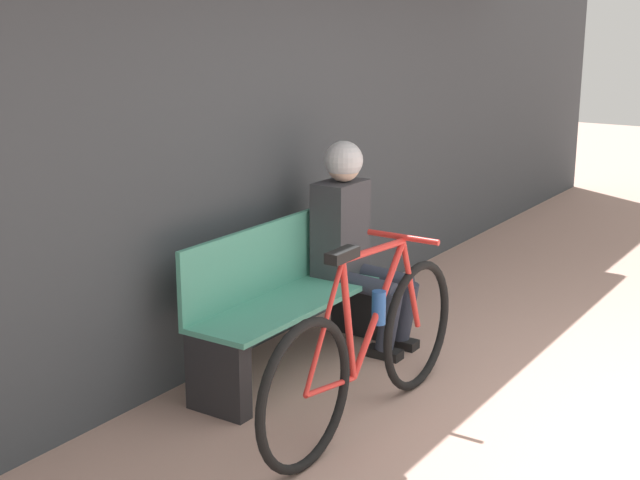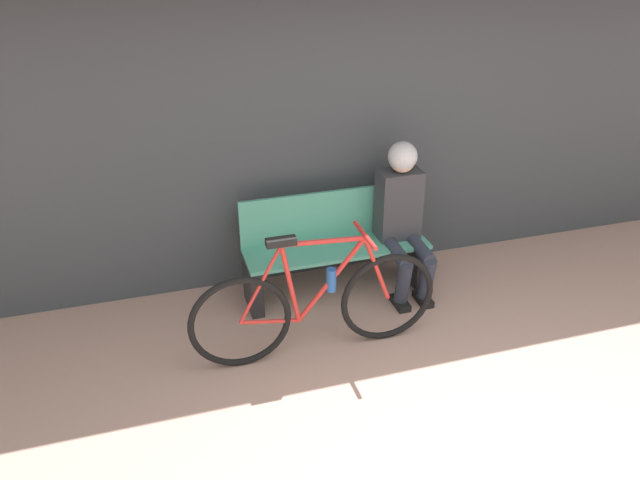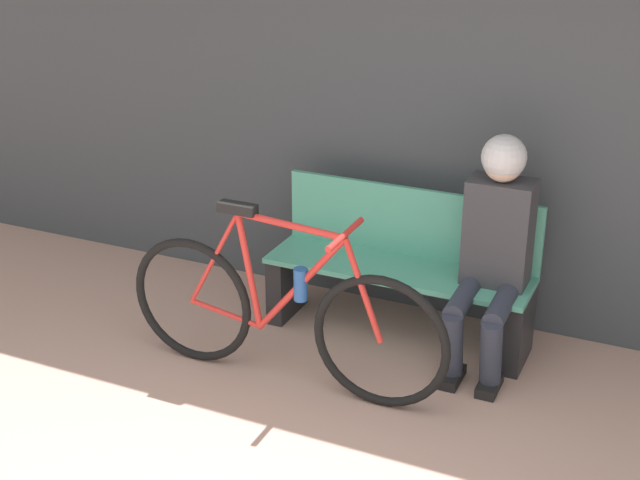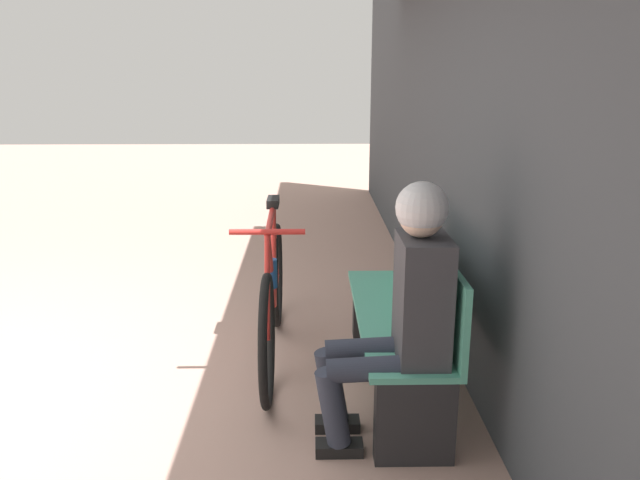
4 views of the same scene
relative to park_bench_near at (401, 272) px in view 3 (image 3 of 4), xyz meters
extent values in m
cube|color=#3D4247|center=(0.21, 0.41, 1.22)|extent=(12.00, 0.12, 3.20)
cube|color=#51A88E|center=(0.00, -0.05, 0.04)|extent=(1.48, 0.42, 0.03)
cube|color=#51A88E|center=(0.00, 0.14, 0.25)|extent=(1.48, 0.03, 0.40)
cube|color=#232326|center=(-0.69, -0.05, -0.18)|extent=(0.10, 0.36, 0.41)
cube|color=#232326|center=(0.69, -0.05, -0.18)|extent=(0.10, 0.36, 0.41)
torus|color=black|center=(-0.91, -0.74, -0.03)|extent=(0.71, 0.05, 0.71)
torus|color=black|center=(0.16, -0.74, -0.03)|extent=(0.71, 0.05, 0.71)
cylinder|color=red|center=(-0.32, -0.74, 0.50)|extent=(0.58, 0.03, 0.07)
cylinder|color=red|center=(-0.27, -0.74, 0.20)|extent=(0.50, 0.03, 0.60)
cylinder|color=red|center=(-0.56, -0.74, 0.21)|extent=(0.14, 0.03, 0.62)
cylinder|color=red|center=(-0.71, -0.74, -0.06)|extent=(0.41, 0.03, 0.09)
cylinder|color=red|center=(-0.76, -0.74, 0.24)|extent=(0.32, 0.02, 0.56)
cylinder|color=red|center=(0.06, -0.74, 0.23)|extent=(0.22, 0.03, 0.52)
cube|color=black|center=(-0.61, -0.74, 0.54)|extent=(0.20, 0.07, 0.05)
cylinder|color=red|center=(-0.03, -0.74, 0.50)|extent=(0.03, 0.40, 0.03)
cylinder|color=#235199|center=(-0.27, -0.74, 0.20)|extent=(0.07, 0.07, 0.17)
cylinder|color=#2D3342|center=(0.43, -0.25, 0.04)|extent=(0.11, 0.40, 0.13)
cylinder|color=#2D3342|center=(0.43, -0.41, -0.15)|extent=(0.11, 0.17, 0.38)
cube|color=black|center=(0.43, -0.38, -0.36)|extent=(0.10, 0.22, 0.06)
cylinder|color=#2D3342|center=(0.63, -0.25, 0.04)|extent=(0.11, 0.40, 0.13)
cylinder|color=#2D3342|center=(0.63, -0.41, -0.15)|extent=(0.11, 0.17, 0.38)
cube|color=black|center=(0.63, -0.38, -0.36)|extent=(0.10, 0.22, 0.06)
cube|color=#38383D|center=(0.53, -0.01, 0.34)|extent=(0.34, 0.22, 0.57)
sphere|color=beige|center=(0.53, -0.03, 0.72)|extent=(0.20, 0.20, 0.20)
sphere|color=silver|center=(0.53, -0.03, 0.75)|extent=(0.23, 0.23, 0.23)
camera|label=1|loc=(-3.89, -2.79, 1.62)|focal=50.00mm
camera|label=2|loc=(-1.39, -4.19, 2.43)|focal=35.00mm
camera|label=3|loc=(1.46, -4.30, 2.11)|focal=50.00mm
camera|label=4|loc=(3.14, -0.52, 1.33)|focal=35.00mm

